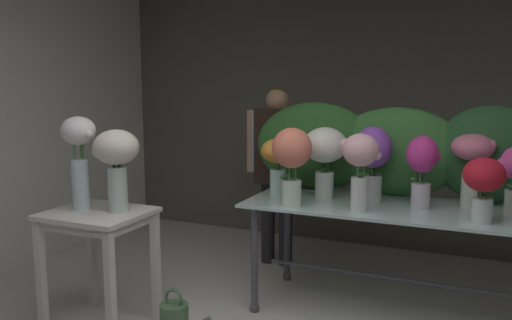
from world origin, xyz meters
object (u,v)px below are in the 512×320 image
display_table_glass (390,222)px  vase_magenta_dahlias (422,166)px  vase_cream_lisianthus_tall (116,158)px  vase_white_roses_tall (79,153)px  vase_coral_freesia (292,157)px  vase_rosy_tulips (472,159)px  vase_blush_hydrangea (360,161)px  side_table_white (98,229)px  vase_ivory_anemones (325,151)px  florist (277,157)px  vase_sunset_carnations (278,159)px  vase_violet_peonies (372,156)px  vase_crimson_roses (483,182)px

display_table_glass → vase_magenta_dahlias: bearing=-9.2°
vase_cream_lisianthus_tall → vase_white_roses_tall: bearing=-168.0°
display_table_glass → vase_coral_freesia: 0.82m
vase_rosy_tulips → vase_magenta_dahlias: bearing=-151.2°
vase_cream_lisianthus_tall → vase_blush_hydrangea: bearing=23.1°
side_table_white → vase_ivory_anemones: bearing=37.1°
vase_magenta_dahlias → vase_rosy_tulips: bearing=28.8°
vase_white_roses_tall → vase_ivory_anemones: bearing=34.4°
florist → vase_coral_freesia: size_ratio=2.98×
vase_sunset_carnations → vase_cream_lisianthus_tall: 1.15m
vase_sunset_carnations → vase_blush_hydrangea: vase_blush_hydrangea is taller
side_table_white → vase_white_roses_tall: (-0.13, 0.00, 0.50)m
vase_blush_hydrangea → florist: bearing=134.9°
vase_ivory_anemones → vase_cream_lisianthus_tall: (-1.12, -0.89, 0.00)m
side_table_white → vase_blush_hydrangea: bearing=23.2°
vase_rosy_tulips → vase_cream_lisianthus_tall: size_ratio=0.93×
vase_ivory_anemones → vase_magenta_dahlias: vase_ivory_anemones is taller
side_table_white → vase_coral_freesia: (1.11, 0.63, 0.46)m
display_table_glass → vase_coral_freesia: bearing=-152.9°
vase_violet_peonies → vase_sunset_carnations: bearing=-173.7°
vase_violet_peonies → vase_magenta_dahlias: vase_violet_peonies is taller
side_table_white → vase_coral_freesia: bearing=29.6°
display_table_glass → side_table_white: (-1.71, -0.94, -0.00)m
vase_magenta_dahlias → vase_cream_lisianthus_tall: size_ratio=0.91×
vase_sunset_carnations → vase_coral_freesia: 0.34m
vase_rosy_tulips → vase_white_roses_tall: 2.57m
vase_sunset_carnations → vase_crimson_roses: vase_sunset_carnations is taller
vase_rosy_tulips → vase_blush_hydrangea: bearing=-148.3°
vase_blush_hydrangea → vase_cream_lisianthus_tall: vase_cream_lisianthus_tall is taller
vase_rosy_tulips → vase_crimson_roses: size_ratio=1.26×
vase_ivory_anemones → vase_coral_freesia: (-0.14, -0.31, -0.01)m
vase_magenta_dahlias → vase_sunset_carnations: size_ratio=1.14×
vase_sunset_carnations → vase_cream_lisianthus_tall: bearing=-133.0°
display_table_glass → vase_crimson_roses: size_ratio=4.94×
florist → vase_violet_peonies: 1.16m
vase_ivory_anemones → vase_magenta_dahlias: bearing=-3.1°
vase_magenta_dahlias → vase_coral_freesia: (-0.80, -0.28, 0.05)m
vase_sunset_carnations → vase_coral_freesia: size_ratio=0.80×
florist → vase_cream_lisianthus_tall: size_ratio=2.96×
vase_rosy_tulips → vase_white_roses_tall: size_ratio=0.80×
florist → vase_ivory_anemones: florist is taller
florist → vase_ivory_anemones: 0.93m
display_table_glass → florist: florist is taller
display_table_glass → vase_violet_peonies: (-0.14, 0.03, 0.44)m
vase_ivory_anemones → vase_crimson_roses: size_ratio=1.31×
vase_violet_peonies → vase_ivory_anemones: vase_violet_peonies is taller
vase_cream_lisianthus_tall → vase_rosy_tulips: bearing=26.0°
display_table_glass → vase_cream_lisianthus_tall: vase_cream_lisianthus_tall is taller
side_table_white → vase_blush_hydrangea: size_ratio=1.56×
florist → vase_violet_peonies: (0.96, -0.64, 0.14)m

